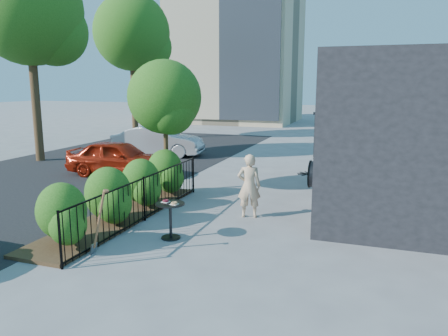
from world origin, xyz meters
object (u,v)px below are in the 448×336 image
at_px(shovel, 98,226).
at_px(cafe_table, 170,214).
at_px(woman, 249,186).
at_px(car_red, 119,158).
at_px(patio_tree, 166,102).
at_px(car_silver, 158,141).
at_px(street_tree_near, 30,18).
at_px(street_tree_far, 132,37).

bearing_deg(shovel, cafe_table, 55.58).
distance_m(woman, car_red, 6.72).
height_order(patio_tree, car_silver, patio_tree).
height_order(street_tree_near, car_silver, street_tree_near).
xyz_separation_m(street_tree_far, car_silver, (4.16, -5.09, -5.24)).
bearing_deg(woman, car_red, -44.02).
xyz_separation_m(cafe_table, car_silver, (-5.41, 9.77, 0.14)).
relative_size(street_tree_near, cafe_table, 9.88).
relative_size(street_tree_far, shovel, 6.06).
xyz_separation_m(patio_tree, car_red, (-2.81, 1.68, -2.12)).
distance_m(patio_tree, woman, 3.97).
height_order(patio_tree, shovel, patio_tree).
height_order(woman, car_red, woman).
height_order(patio_tree, street_tree_near, street_tree_near).
xyz_separation_m(street_tree_near, car_red, (4.89, -1.52, -5.28)).
xyz_separation_m(street_tree_near, car_silver, (4.16, 2.91, -5.24)).
xyz_separation_m(patio_tree, street_tree_near, (-7.70, 3.20, 3.15)).
height_order(cafe_table, car_silver, car_silver).
relative_size(street_tree_near, shovel, 6.06).
bearing_deg(street_tree_near, car_red, -17.22).
relative_size(street_tree_near, car_red, 2.20).
xyz_separation_m(cafe_table, shovel, (-0.90, -1.31, 0.06)).
relative_size(car_red, car_silver, 0.91).
relative_size(street_tree_near, car_silver, 2.00).
xyz_separation_m(woman, shovel, (-2.06, -3.35, -0.20)).
bearing_deg(street_tree_far, woman, -50.04).
xyz_separation_m(street_tree_near, shovel, (8.68, -8.17, -5.32)).
height_order(cafe_table, shovel, shovel).
xyz_separation_m(street_tree_near, street_tree_far, (0.00, 8.00, 0.00)).
bearing_deg(cafe_table, car_silver, 118.99).
relative_size(street_tree_far, car_red, 2.20).
distance_m(woman, car_silver, 10.15).
distance_m(patio_tree, car_red, 3.90).
bearing_deg(car_red, woman, -123.69).
height_order(shovel, car_red, shovel).
distance_m(street_tree_near, street_tree_far, 8.00).
relative_size(patio_tree, car_red, 1.05).
bearing_deg(street_tree_far, street_tree_near, -90.00).
xyz_separation_m(shovel, car_red, (-3.79, 6.65, 0.04)).
xyz_separation_m(street_tree_far, shovel, (8.68, -16.17, -5.32)).
bearing_deg(car_silver, patio_tree, -157.80).
bearing_deg(patio_tree, cafe_table, -62.83).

